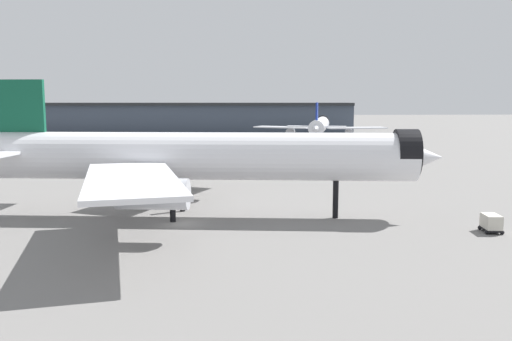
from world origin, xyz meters
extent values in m
plane|color=slate|center=(0.00, 0.00, 0.00)|extent=(900.00, 900.00, 0.00)
cylinder|color=white|center=(1.73, 3.34, 7.04)|extent=(49.32, 11.69, 5.41)
cone|color=white|center=(26.04, 0.18, 7.04)|extent=(6.59, 6.03, 5.30)
cylinder|color=black|center=(24.97, 0.32, 7.44)|extent=(3.12, 5.74, 5.47)
cube|color=white|center=(-0.26, 17.45, 6.36)|extent=(16.55, 23.30, 0.43)
cylinder|color=#B7BAC1|center=(0.57, 14.68, 4.57)|extent=(7.19, 3.84, 2.98)
cube|color=white|center=(-3.80, -9.79, 6.36)|extent=(11.77, 23.13, 0.43)
cylinder|color=#B7BAC1|center=(-2.29, -7.32, 4.57)|extent=(7.19, 3.84, 2.98)
cube|color=#0F5138|center=(-18.69, 5.99, 11.37)|extent=(5.90, 1.29, 8.66)
cube|color=white|center=(-18.92, 11.84, 7.58)|extent=(5.51, 9.32, 0.32)
cylinder|color=black|center=(17.29, 1.32, 2.17)|extent=(0.65, 0.65, 4.33)
cylinder|color=black|center=(-0.33, 6.47, 2.17)|extent=(0.65, 0.65, 4.33)
cylinder|color=black|center=(-1.07, 0.84, 2.17)|extent=(0.65, 0.65, 4.33)
cylinder|color=silver|center=(36.55, 106.80, 5.78)|extent=(14.13, 39.40, 4.45)
cone|color=silver|center=(41.46, 125.94, 5.78)|extent=(5.44, 5.82, 4.36)
cone|color=silver|center=(31.64, 87.65, 5.78)|extent=(5.53, 6.65, 4.22)
cylinder|color=black|center=(41.24, 125.08, 6.11)|extent=(4.85, 3.05, 4.49)
cube|color=silver|center=(25.02, 106.60, 5.23)|extent=(18.41, 14.87, 0.36)
cylinder|color=#B7BAC1|center=(27.32, 106.99, 3.76)|extent=(3.74, 5.97, 2.45)
cube|color=silver|center=(46.56, 101.07, 5.23)|extent=(18.15, 7.43, 0.36)
cylinder|color=#B7BAC1|center=(44.73, 102.52, 3.76)|extent=(3.74, 5.97, 2.45)
cube|color=navy|center=(32.42, 90.72, 9.34)|extent=(1.61, 4.71, 7.12)
cube|color=silver|center=(27.70, 91.11, 6.23)|extent=(7.78, 5.21, 0.27)
cube|color=silver|center=(36.75, 88.79, 6.23)|extent=(7.78, 5.21, 0.27)
cylinder|color=black|center=(39.69, 119.05, 1.78)|extent=(0.53, 0.53, 3.56)
cylinder|color=black|center=(33.80, 105.46, 1.78)|extent=(0.53, 0.53, 3.56)
cylinder|color=black|center=(38.32, 104.30, 1.78)|extent=(0.53, 0.53, 3.56)
cube|color=#3D4756|center=(-46.73, 187.73, 5.68)|extent=(223.80, 43.92, 11.35)
cube|color=#232628|center=(-46.73, 187.73, 11.95)|extent=(224.01, 46.48, 1.20)
cube|color=black|center=(31.61, -6.45, 0.32)|extent=(1.80, 2.57, 0.20)
cube|color=beige|center=(31.61, -6.45, 1.12)|extent=(1.80, 2.57, 1.40)
sphere|color=black|center=(32.23, -7.50, 0.22)|extent=(0.44, 0.44, 0.44)
sphere|color=black|center=(30.74, -7.30, 0.22)|extent=(0.44, 0.44, 0.44)
sphere|color=black|center=(32.47, -5.59, 0.22)|extent=(0.44, 0.44, 0.44)
sphere|color=black|center=(30.99, -5.40, 0.22)|extent=(0.44, 0.44, 0.44)
cone|color=#F2600C|center=(15.22, 30.97, 0.36)|extent=(0.57, 0.57, 0.72)
camera|label=1|loc=(3.58, -57.19, 13.25)|focal=37.26mm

